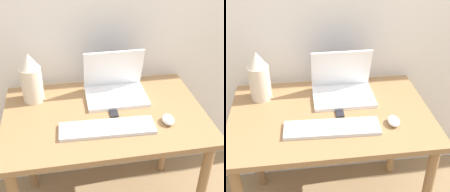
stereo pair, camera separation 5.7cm
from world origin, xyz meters
TOP-DOWN VIEW (x-y plane):
  - desk at (0.00, 0.34)m, footprint 1.02×0.68m
  - laptop at (0.08, 0.50)m, footprint 0.33×0.25m
  - keyboard at (-0.01, 0.20)m, footprint 0.46×0.15m
  - mouse at (0.29, 0.20)m, footprint 0.06×0.08m
  - vase at (-0.36, 0.53)m, footprint 0.11×0.11m
  - mp3_player at (0.05, 0.32)m, footprint 0.04×0.07m

SIDE VIEW (x-z plane):
  - desk at x=0.00m, z-range 0.27..1.02m
  - mp3_player at x=0.05m, z-range 0.76..0.77m
  - keyboard at x=-0.01m, z-range 0.76..0.78m
  - mouse at x=0.29m, z-range 0.76..0.80m
  - laptop at x=0.08m, z-range 0.69..0.94m
  - vase at x=-0.36m, z-range 0.76..1.03m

